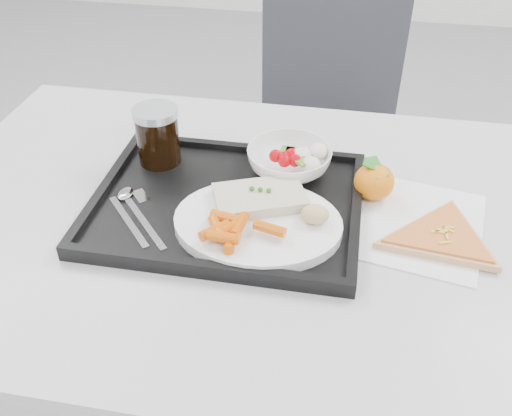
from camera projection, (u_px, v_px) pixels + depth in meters
table at (259, 244)px, 1.01m from camera, size 1.20×0.80×0.75m
chair at (327, 116)px, 1.68m from camera, size 0.50×0.50×0.93m
tray at (227, 204)px, 0.97m from camera, size 0.45×0.35×0.03m
dinner_plate at (258, 223)px, 0.91m from camera, size 0.27×0.27×0.02m
fish_fillet at (260, 198)px, 0.93m from camera, size 0.17×0.14×0.03m
bread_roll at (315, 214)px, 0.89m from camera, size 0.05×0.05×0.03m
salad_bowl at (289, 161)px, 1.03m from camera, size 0.15×0.15×0.05m
cola_glass at (158, 135)px, 1.04m from camera, size 0.08×0.08×0.11m
cutlery at (133, 210)px, 0.95m from camera, size 0.14×0.15×0.01m
napkin at (404, 221)px, 0.95m from camera, size 0.29×0.28×0.00m
tangerine at (374, 182)px, 0.98m from camera, size 0.07×0.07×0.07m
pizza_slice at (441, 237)px, 0.90m from camera, size 0.29×0.29×0.02m
carrot_pile at (231, 230)px, 0.86m from camera, size 0.13×0.08×0.03m
salad_contents at (300, 157)px, 1.02m from camera, size 0.10×0.08×0.03m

